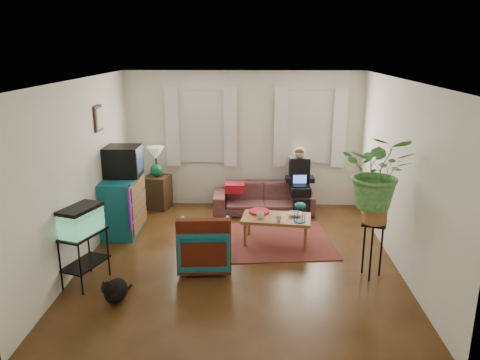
{
  "coord_description": "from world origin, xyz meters",
  "views": [
    {
      "loc": [
        0.22,
        -6.33,
        3.05
      ],
      "look_at": [
        0.0,
        0.4,
        1.1
      ],
      "focal_mm": 35.0,
      "sensor_mm": 36.0,
      "label": 1
    }
  ],
  "objects_px": {
    "armchair": "(205,243)",
    "plant_stand": "(372,250)",
    "side_table": "(158,192)",
    "sofa": "(263,193)",
    "aquarium_stand": "(85,258)",
    "coffee_table": "(276,230)",
    "dresser": "(123,204)"
  },
  "relations": [
    {
      "from": "dresser",
      "to": "aquarium_stand",
      "type": "distance_m",
      "value": 1.83
    },
    {
      "from": "plant_stand",
      "to": "dresser",
      "type": "bearing_deg",
      "value": 158.2
    },
    {
      "from": "sofa",
      "to": "side_table",
      "type": "bearing_deg",
      "value": 172.97
    },
    {
      "from": "armchair",
      "to": "plant_stand",
      "type": "relative_size",
      "value": 0.93
    },
    {
      "from": "side_table",
      "to": "dresser",
      "type": "bearing_deg",
      "value": -106.18
    },
    {
      "from": "sofa",
      "to": "aquarium_stand",
      "type": "height_order",
      "value": "sofa"
    },
    {
      "from": "coffee_table",
      "to": "plant_stand",
      "type": "xyz_separation_m",
      "value": [
        1.24,
        -1.09,
        0.17
      ]
    },
    {
      "from": "armchair",
      "to": "plant_stand",
      "type": "xyz_separation_m",
      "value": [
        2.29,
        -0.22,
        0.03
      ]
    },
    {
      "from": "side_table",
      "to": "dresser",
      "type": "xyz_separation_m",
      "value": [
        -0.34,
        -1.17,
        0.15
      ]
    },
    {
      "from": "side_table",
      "to": "armchair",
      "type": "distance_m",
      "value": 2.74
    },
    {
      "from": "dresser",
      "to": "plant_stand",
      "type": "relative_size",
      "value": 1.33
    },
    {
      "from": "sofa",
      "to": "armchair",
      "type": "xyz_separation_m",
      "value": [
        -0.86,
        -2.32,
        -0.0
      ]
    },
    {
      "from": "sofa",
      "to": "dresser",
      "type": "xyz_separation_m",
      "value": [
        -2.37,
        -1.02,
        0.11
      ]
    },
    {
      "from": "side_table",
      "to": "aquarium_stand",
      "type": "relative_size",
      "value": 0.9
    },
    {
      "from": "side_table",
      "to": "coffee_table",
      "type": "xyz_separation_m",
      "value": [
        2.22,
        -1.61,
        -0.1
      ]
    },
    {
      "from": "sofa",
      "to": "plant_stand",
      "type": "bearing_deg",
      "value": -63.29
    },
    {
      "from": "aquarium_stand",
      "to": "plant_stand",
      "type": "relative_size",
      "value": 0.9
    },
    {
      "from": "sofa",
      "to": "side_table",
      "type": "xyz_separation_m",
      "value": [
        -2.03,
        0.16,
        -0.05
      ]
    },
    {
      "from": "plant_stand",
      "to": "side_table",
      "type": "bearing_deg",
      "value": 142.12
    },
    {
      "from": "side_table",
      "to": "armchair",
      "type": "relative_size",
      "value": 0.87
    },
    {
      "from": "sofa",
      "to": "armchair",
      "type": "bearing_deg",
      "value": -113.06
    },
    {
      "from": "side_table",
      "to": "plant_stand",
      "type": "height_order",
      "value": "plant_stand"
    },
    {
      "from": "dresser",
      "to": "plant_stand",
      "type": "height_order",
      "value": "dresser"
    },
    {
      "from": "side_table",
      "to": "coffee_table",
      "type": "relative_size",
      "value": 0.6
    },
    {
      "from": "armchair",
      "to": "plant_stand",
      "type": "height_order",
      "value": "plant_stand"
    },
    {
      "from": "sofa",
      "to": "coffee_table",
      "type": "height_order",
      "value": "sofa"
    },
    {
      "from": "side_table",
      "to": "dresser",
      "type": "distance_m",
      "value": 1.23
    },
    {
      "from": "side_table",
      "to": "coffee_table",
      "type": "distance_m",
      "value": 2.74
    },
    {
      "from": "aquarium_stand",
      "to": "coffee_table",
      "type": "distance_m",
      "value": 2.92
    },
    {
      "from": "armchair",
      "to": "plant_stand",
      "type": "distance_m",
      "value": 2.3
    },
    {
      "from": "armchair",
      "to": "coffee_table",
      "type": "relative_size",
      "value": 0.68
    },
    {
      "from": "coffee_table",
      "to": "dresser",
      "type": "bearing_deg",
      "value": 177.4
    }
  ]
}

